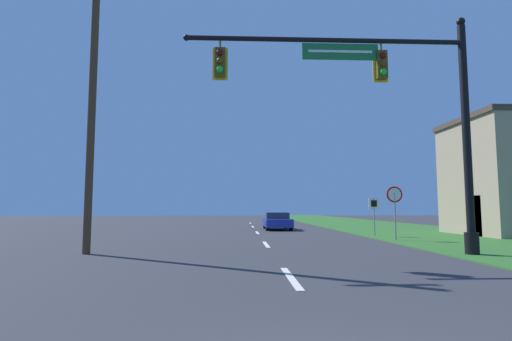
{
  "coord_description": "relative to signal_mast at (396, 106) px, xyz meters",
  "views": [
    {
      "loc": [
        -1.14,
        -2.85,
        1.52
      ],
      "look_at": [
        0.0,
        24.0,
        4.06
      ],
      "focal_mm": 28.0,
      "sensor_mm": 36.0,
      "label": 1
    }
  ],
  "objects": [
    {
      "name": "stop_sign",
      "position": [
        2.11,
        5.76,
        -3.03
      ],
      "size": [
        0.76,
        0.07,
        2.5
      ],
      "color": "gray",
      "rests_on": "grass_verge_right"
    },
    {
      "name": "route_sign_post",
      "position": [
        2.01,
        8.38,
        -3.37
      ],
      "size": [
        0.55,
        0.06,
        2.03
      ],
      "color": "gray",
      "rests_on": "grass_verge_right"
    },
    {
      "name": "utility_pole_near",
      "position": [
        -10.3,
        0.96,
        0.62
      ],
      "size": [
        1.8,
        0.26,
        10.7
      ],
      "color": "#4C3823",
      "rests_on": "ground"
    },
    {
      "name": "signal_mast",
      "position": [
        0.0,
        0.0,
        0.0
      ],
      "size": [
        9.62,
        0.47,
        7.96
      ],
      "color": "black",
      "rests_on": "grass_verge_right"
    },
    {
      "name": "car_ahead",
      "position": [
        -2.48,
        15.86,
        -4.29
      ],
      "size": [
        1.83,
        4.37,
        1.19
      ],
      "color": "black",
      "rests_on": "ground"
    },
    {
      "name": "grass_verge_right",
      "position": [
        6.43,
        20.1,
        -4.87
      ],
      "size": [
        10.0,
        110.0,
        0.04
      ],
      "color": "#2D6626",
      "rests_on": "ground"
    },
    {
      "name": "road_center_line",
      "position": [
        -4.07,
        12.1,
        -4.89
      ],
      "size": [
        0.16,
        34.8,
        0.01
      ],
      "color": "silver",
      "rests_on": "ground"
    }
  ]
}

